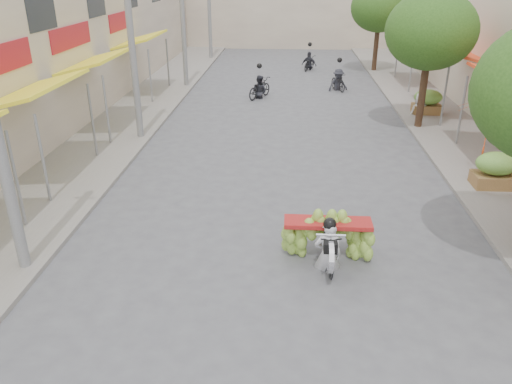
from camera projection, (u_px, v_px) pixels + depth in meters
name	position (u px, v px, depth m)	size (l,w,h in m)	color
sidewalk_left	(124.00, 115.00, 21.77)	(4.00, 60.00, 0.12)	gray
sidewalk_right	(451.00, 121.00, 20.93)	(4.00, 60.00, 0.12)	gray
far_building	(289.00, 0.00, 40.84)	(20.00, 6.00, 7.00)	#BDAC95
utility_pole_mid	(130.00, 28.00, 17.31)	(0.60, 0.24, 8.00)	slate
utility_pole_far	(182.00, 8.00, 25.49)	(0.60, 0.24, 8.00)	slate
street_tree_mid	(431.00, 31.00, 18.58)	(3.40, 3.40, 5.25)	#3A2719
street_tree_far	(380.00, 7.00, 29.49)	(3.40, 3.40, 5.25)	#3A2719
produce_crate_mid	(497.00, 167.00, 14.34)	(1.20, 0.88, 1.16)	brown
produce_crate_far	(428.00, 100.00, 21.61)	(1.20, 0.88, 1.16)	brown
banana_motorbike	(328.00, 235.00, 10.77)	(2.20, 1.78, 2.03)	black
market_umbrella	(494.00, 100.00, 14.38)	(2.24, 2.24, 1.73)	#D54A1C
pedestrian	(422.00, 93.00, 21.32)	(1.02, 0.73, 1.88)	silver
bg_motorbike_a	(259.00, 83.00, 24.59)	(1.40, 1.87, 1.95)	black
bg_motorbike_b	(339.00, 74.00, 26.02)	(1.18, 1.64, 1.95)	black
bg_motorbike_c	(309.00, 57.00, 31.27)	(1.10, 1.62, 1.95)	black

